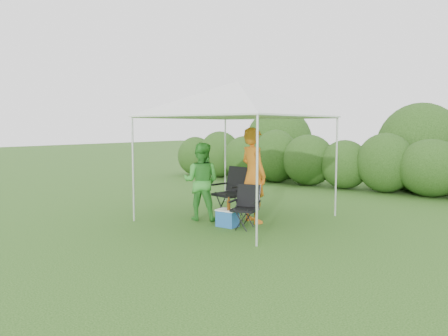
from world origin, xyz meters
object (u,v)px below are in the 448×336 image
Objects in this scene: chair_right at (246,204)px; woman at (201,181)px; canopy at (238,99)px; chair_left at (233,188)px; cooler at (227,218)px; man at (253,175)px.

woman is at bearing 163.81° from chair_right.
canopy is at bearing 122.98° from chair_right.
canopy is 1.90m from chair_left.
chair_left is 1.15m from cooler.
chair_left is at bearing 124.72° from chair_right.
canopy is at bearing 11.91° from man.
canopy is 1.58m from man.
man is at bearing -9.41° from canopy.
chair_right is at bearing 131.78° from man.
canopy is 2.42m from cooler.
chair_right is at bearing 153.44° from woman.
cooler is at bearing -174.70° from chair_right.
chair_right is 0.73m from man.
canopy is 1.95× the size of woman.
man is (0.73, -0.28, 0.35)m from chair_left.
woman is 1.03m from cooler.
chair_right is 0.47m from cooler.
canopy is at bearing -158.00° from woman.
chair_right is at bearing 15.60° from cooler.
canopy is at bearing -27.95° from chair_left.
man is 1.20× the size of woman.
chair_left is (-0.92, 0.78, 0.13)m from chair_right.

